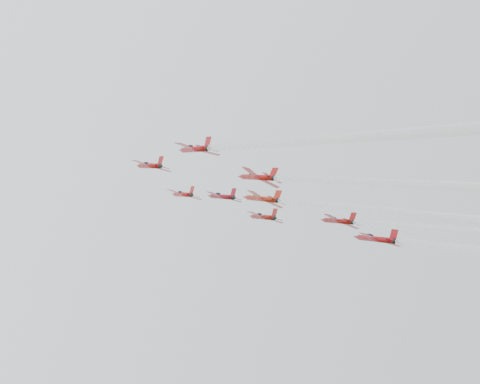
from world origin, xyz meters
TOP-DOWN VIEW (x-y plane):
  - jet_lead at (3.46, 29.52)m, footprint 9.81×12.63m
  - jet_row2_left at (-16.98, 12.15)m, footprint 9.29×11.95m
  - jet_row2_center at (2.23, 11.42)m, footprint 9.22×11.86m
  - jet_row2_right at (17.32, 14.35)m, footprint 10.09×12.98m
  - jet_center at (1.21, -43.45)m, footprint 9.45×89.97m
  - jet_rear_farleft at (-25.35, -52.72)m, footprint 8.50×80.88m
  - jet_rear_left at (-12.26, -53.55)m, footprint 8.50×80.92m

SIDE VIEW (x-z plane):
  - jet_rear_left at x=-12.26m, z-range 83.36..129.51m
  - jet_rear_farleft at x=-25.35m, z-range 83.84..129.97m
  - jet_center at x=1.21m, z-range 86.46..137.77m
  - jet_row2_center at x=2.23m, z-range 139.38..146.67m
  - jet_row2_left at x=-16.98m, z-range 139.77..147.11m
  - jet_row2_right at x=17.32m, z-range 140.69..148.67m
  - jet_lead at x=3.46m, z-range 149.33..157.09m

